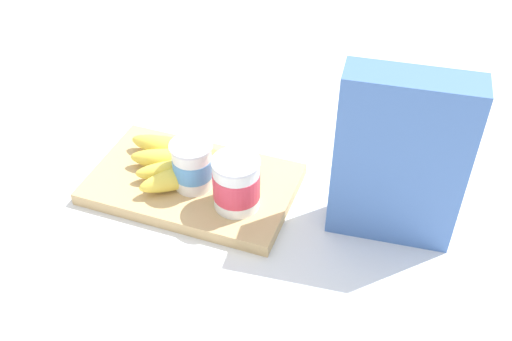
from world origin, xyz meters
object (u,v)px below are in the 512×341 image
(cereal_box, at_px, (400,160))
(yogurt_cup_front, at_px, (236,183))
(banana_bunch, at_px, (184,162))
(cutting_board, at_px, (193,184))
(yogurt_cup_back, at_px, (193,165))

(cereal_box, bearing_deg, yogurt_cup_front, -173.44)
(cereal_box, relative_size, banana_bunch, 1.35)
(cutting_board, height_order, yogurt_cup_front, yogurt_cup_front)
(yogurt_cup_back, bearing_deg, banana_bunch, -41.08)
(cereal_box, distance_m, yogurt_cup_front, 0.24)
(cereal_box, bearing_deg, cutting_board, 177.66)
(cutting_board, xyz_separation_m, cereal_box, (-0.32, -0.02, 0.12))
(yogurt_cup_back, relative_size, banana_bunch, 0.41)
(cutting_board, distance_m, yogurt_cup_back, 0.05)
(yogurt_cup_back, bearing_deg, cutting_board, -51.85)
(yogurt_cup_front, relative_size, yogurt_cup_back, 1.07)
(banana_bunch, bearing_deg, cereal_box, -179.07)
(yogurt_cup_front, bearing_deg, banana_bunch, -21.80)
(cereal_box, xyz_separation_m, yogurt_cup_back, (0.31, 0.03, -0.07))
(cereal_box, xyz_separation_m, yogurt_cup_front, (0.23, 0.05, -0.07))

